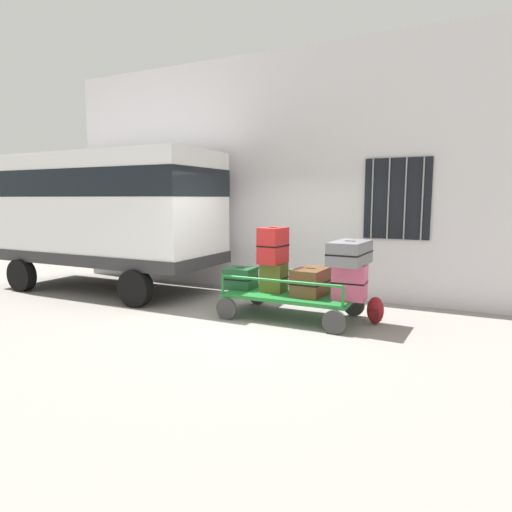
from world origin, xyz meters
name	(u,v)px	position (x,y,z in m)	size (l,w,h in m)	color
ground_plane	(257,320)	(0.00, 0.00, 0.00)	(40.00, 40.00, 0.00)	gray
building_wall	(308,174)	(0.01, 2.36, 2.50)	(12.00, 0.38, 5.00)	silver
van	(107,208)	(-4.05, 0.82, 1.80)	(5.02, 2.09, 2.94)	white
luggage_cart	(291,297)	(0.43, 0.42, 0.35)	(2.21, 1.24, 0.42)	#1E722D
cart_railing	(291,278)	(0.43, 0.42, 0.69)	(2.10, 1.10, 0.33)	#1E722D
suitcase_left_bottom	(240,278)	(-0.56, 0.44, 0.60)	(0.54, 0.51, 0.37)	#194C28
suitcase_midleft_bottom	(274,277)	(0.10, 0.43, 0.66)	(0.40, 0.39, 0.50)	#4C5119
suitcase_midleft_middle	(273,246)	(0.10, 0.39, 1.22)	(0.42, 0.53, 0.62)	#B21E1E
suitcase_center_bottom	(311,282)	(0.76, 0.45, 0.64)	(0.50, 0.75, 0.45)	brown
suitcase_midright_bottom	(350,282)	(1.42, 0.41, 0.70)	(0.54, 0.43, 0.57)	#CC4C72
suitcase_midright_middle	(350,253)	(1.42, 0.38, 1.17)	(0.54, 0.93, 0.37)	slate
backpack	(375,311)	(1.79, 0.66, 0.22)	(0.27, 0.22, 0.44)	maroon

